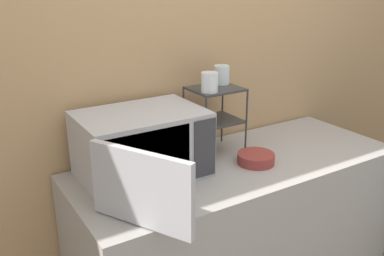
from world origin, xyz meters
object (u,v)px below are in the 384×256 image
glass_back_right (222,75)px  bowl (256,159)px  microwave (142,146)px  dish_rack (215,106)px  glass_front_left (210,82)px

glass_back_right → bowl: size_ratio=0.52×
microwave → glass_back_right: size_ratio=8.17×
dish_rack → glass_back_right: (0.08, 0.05, 0.15)m
dish_rack → glass_back_right: size_ratio=3.64×
glass_back_right → glass_front_left: bearing=-144.5°
microwave → glass_back_right: (0.54, 0.13, 0.25)m
dish_rack → glass_front_left: bearing=-143.8°
microwave → glass_back_right: 0.61m
bowl → glass_back_right: bearing=93.6°
microwave → dish_rack: size_ratio=2.25×
dish_rack → bowl: 0.34m
glass_front_left → microwave: bearing=-176.2°
glass_front_left → glass_back_right: same height
dish_rack → glass_back_right: 0.18m
microwave → glass_front_left: glass_front_left is taller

